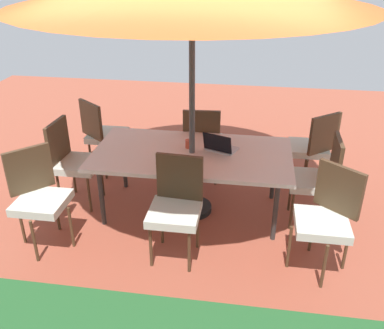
% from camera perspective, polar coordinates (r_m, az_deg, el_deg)
% --- Properties ---
extents(ground_plane, '(10.00, 10.00, 0.02)m').
position_cam_1_polar(ground_plane, '(4.82, -0.00, -6.23)').
color(ground_plane, '#9E4C38').
extents(dining_table, '(2.09, 1.11, 0.72)m').
position_cam_1_polar(dining_table, '(4.48, -0.00, 1.13)').
color(dining_table, silver).
rests_on(dining_table, ground_plane).
extents(chair_northwest, '(0.58, 0.58, 0.98)m').
position_cam_1_polar(chair_northwest, '(3.92, 17.66, -6.50)').
color(chair_northwest, silver).
rests_on(chair_northwest, ground_plane).
extents(chair_west, '(0.46, 0.46, 0.98)m').
position_cam_1_polar(chair_west, '(4.54, 16.66, -1.52)').
color(chair_west, silver).
rests_on(chair_west, ground_plane).
extents(chair_northeast, '(0.59, 0.59, 0.98)m').
position_cam_1_polar(chair_northeast, '(4.30, -19.97, -3.76)').
color(chair_northeast, silver).
rests_on(chair_northeast, ground_plane).
extents(chair_east, '(0.47, 0.46, 0.98)m').
position_cam_1_polar(chair_east, '(4.90, -15.79, 0.78)').
color(chair_east, silver).
rests_on(chair_east, ground_plane).
extents(chair_south, '(0.46, 0.48, 0.98)m').
position_cam_1_polar(chair_south, '(5.19, 1.37, 3.37)').
color(chair_south, silver).
rests_on(chair_south, ground_plane).
extents(chair_southwest, '(0.58, 0.58, 0.98)m').
position_cam_1_polar(chair_southwest, '(5.24, 15.96, 2.50)').
color(chair_southwest, silver).
rests_on(chair_southwest, ground_plane).
extents(chair_north, '(0.46, 0.48, 0.98)m').
position_cam_1_polar(chair_north, '(3.90, -2.17, -5.32)').
color(chair_north, silver).
rests_on(chair_north, ground_plane).
extents(chair_southeast, '(0.58, 0.58, 0.98)m').
position_cam_1_polar(chair_southeast, '(5.53, -11.91, 4.30)').
color(chair_southeast, silver).
rests_on(chair_southeast, ground_plane).
extents(laptop, '(0.39, 0.34, 0.21)m').
position_cam_1_polar(laptop, '(4.49, 3.79, 2.42)').
color(laptop, '#B7B7BC').
rests_on(laptop, dining_table).
extents(cup, '(0.07, 0.07, 0.09)m').
position_cam_1_polar(cup, '(4.55, -0.47, 2.79)').
color(cup, '#CC4C33').
rests_on(cup, dining_table).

